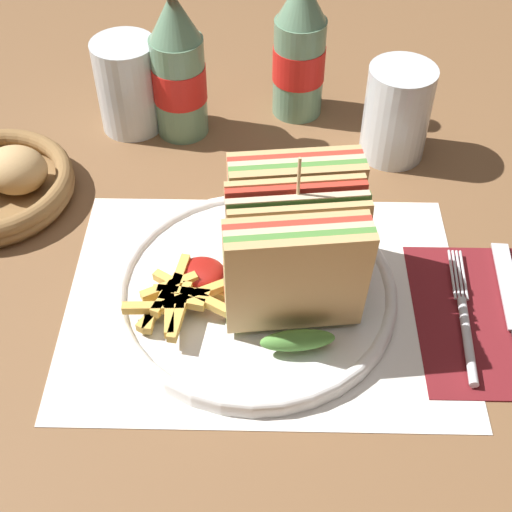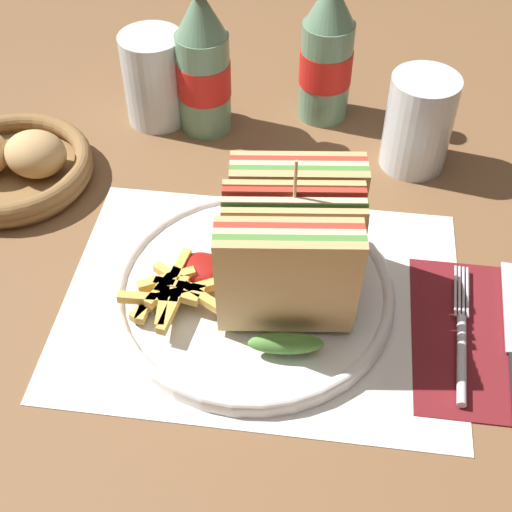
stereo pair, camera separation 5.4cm
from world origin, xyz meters
TOP-DOWN VIEW (x-y plane):
  - ground_plane at (0.00, 0.00)m, footprint 4.00×4.00m
  - placemat at (0.02, 0.01)m, footprint 0.40×0.30m
  - plate_main at (0.01, 0.02)m, footprint 0.28×0.28m
  - club_sandwich at (0.05, 0.01)m, footprint 0.13×0.17m
  - fries_pile at (-0.06, -0.01)m, footprint 0.11×0.11m
  - ketchup_blob at (-0.04, 0.02)m, footprint 0.05×0.04m
  - napkin at (0.24, -0.01)m, footprint 0.14×0.19m
  - fork at (0.22, -0.02)m, footprint 0.02×0.17m
  - coke_bottle_near at (-0.09, 0.30)m, footprint 0.07×0.07m
  - coke_bottle_far at (0.06, 0.35)m, footprint 0.07×0.07m
  - glass_near at (0.18, 0.26)m, footprint 0.08×0.08m
  - glass_far at (-0.15, 0.31)m, footprint 0.08×0.08m

SIDE VIEW (x-z plane):
  - ground_plane at x=0.00m, z-range 0.00..0.00m
  - placemat at x=0.02m, z-range 0.00..0.00m
  - napkin at x=0.24m, z-range 0.00..0.00m
  - fork at x=0.22m, z-range 0.00..0.01m
  - plate_main at x=0.01m, z-range 0.00..0.02m
  - ketchup_blob at x=-0.04m, z-range 0.02..0.04m
  - fries_pile at x=-0.06m, z-range 0.02..0.04m
  - glass_near at x=0.18m, z-range -0.01..0.11m
  - glass_far at x=-0.15m, z-range 0.00..0.12m
  - club_sandwich at x=0.05m, z-range 0.00..0.16m
  - coke_bottle_near at x=-0.09m, z-range -0.01..0.19m
  - coke_bottle_far at x=0.06m, z-range -0.01..0.19m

